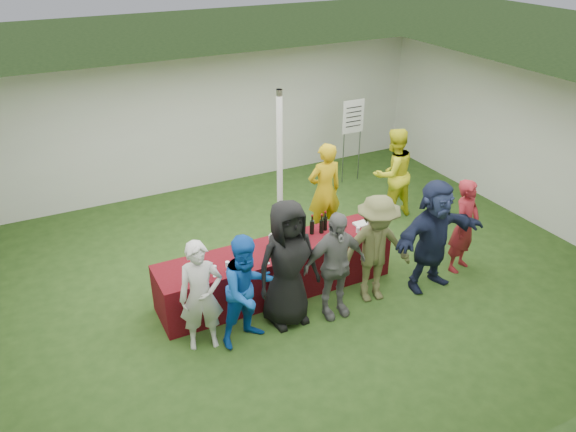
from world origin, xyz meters
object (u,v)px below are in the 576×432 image
serving_table (276,270)px  customer_2 (288,264)px  staff_back (393,173)px  customer_0 (201,296)px  customer_4 (376,250)px  wine_list_sign (353,123)px  dump_bucket (376,226)px  staff_pourer (325,191)px  customer_5 (433,235)px  customer_6 (465,226)px  customer_1 (248,290)px  customer_3 (335,265)px

serving_table → customer_2: bearing=-103.0°
staff_back → serving_table: bearing=20.6°
customer_0 → customer_4: 2.60m
serving_table → wine_list_sign: bearing=42.8°
serving_table → customer_0: customer_0 is taller
dump_bucket → customer_0: bearing=-171.4°
customer_4 → wine_list_sign: bearing=71.5°
wine_list_sign → staff_pourer: 2.54m
staff_back → customer_4: (-1.83, -2.09, -0.02)m
staff_pourer → customer_0: (-2.90, -1.86, -0.09)m
customer_5 → staff_pourer: bearing=104.3°
staff_pourer → customer_2: bearing=50.2°
wine_list_sign → customer_6: bearing=-94.5°
staff_back → customer_6: bearing=85.0°
staff_pourer → customer_6: size_ratio=1.12×
staff_pourer → staff_back: size_ratio=1.01×
customer_1 → customer_4: customer_4 is taller
dump_bucket → wine_list_sign: bearing=63.4°
dump_bucket → customer_1: (-2.43, -0.62, -0.05)m
customer_1 → customer_6: size_ratio=1.02×
customer_4 → customer_1: bearing=-169.8°
serving_table → customer_3: 1.08m
staff_back → dump_bucket: bearing=44.4°
staff_pourer → customer_0: size_ratio=1.12×
wine_list_sign → customer_6: (-0.29, -3.76, -0.53)m
customer_4 → customer_2: bearing=-175.1°
dump_bucket → customer_6: size_ratio=0.17×
customer_3 → customer_4: size_ratio=0.96×
wine_list_sign → staff_back: bearing=-96.5°
dump_bucket → customer_0: customer_0 is taller
staff_pourer → customer_4: staff_pourer is taller
staff_back → customer_0: 4.84m
dump_bucket → customer_3: size_ratio=0.16×
customer_2 → customer_4: size_ratio=1.10×
serving_table → dump_bucket: (1.62, -0.22, 0.46)m
customer_0 → customer_3: 1.89m
serving_table → customer_0: bearing=-154.0°
customer_2 → customer_5: bearing=-6.8°
customer_0 → customer_2: size_ratio=0.84×
customer_1 → customer_6: customer_1 is taller
customer_3 → customer_5: bearing=1.1°
staff_pourer → staff_back: (1.53, 0.10, -0.01)m
dump_bucket → staff_pourer: bearing=94.6°
staff_pourer → dump_bucket: bearing=96.3°
wine_list_sign → staff_back: (-0.20, -1.72, -0.44)m
wine_list_sign → customer_5: wine_list_sign is taller
wine_list_sign → customer_0: 5.93m
serving_table → customer_3: bearing=-60.4°
customer_3 → customer_5: (1.67, -0.05, 0.07)m
serving_table → customer_4: bearing=-34.0°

